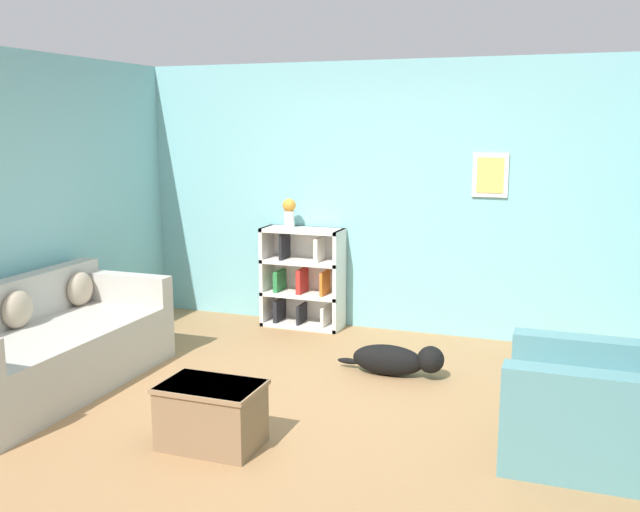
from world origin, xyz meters
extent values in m
plane|color=#997047|center=(0.00, 0.00, 0.00)|extent=(14.00, 14.00, 0.00)
cube|color=#7AB7BC|center=(0.00, 2.25, 1.30)|extent=(5.60, 0.10, 2.60)
cube|color=silver|center=(1.00, 2.19, 1.55)|extent=(0.32, 0.02, 0.40)
cube|color=#DBBC56|center=(1.00, 2.18, 1.55)|extent=(0.24, 0.01, 0.32)
cube|color=#7AB7BC|center=(-2.55, 0.00, 1.30)|extent=(0.10, 5.00, 2.60)
cube|color=#ADA89E|center=(-1.95, -0.28, 0.23)|extent=(0.92, 2.09, 0.47)
cube|color=#ADA89E|center=(-2.34, -0.28, 0.64)|extent=(0.16, 2.09, 0.36)
cube|color=#ADA89E|center=(-1.95, 0.69, 0.59)|extent=(0.92, 0.16, 0.25)
ellipsoid|color=tan|center=(-2.22, -0.28, 0.61)|extent=(0.14, 0.29, 0.29)
ellipsoid|color=tan|center=(-2.22, 0.45, 0.61)|extent=(0.14, 0.29, 0.29)
cube|color=silver|center=(-1.16, 2.02, 0.50)|extent=(0.04, 0.32, 1.00)
cube|color=silver|center=(-0.39, 2.02, 0.50)|extent=(0.04, 0.32, 1.00)
cube|color=silver|center=(-0.77, 2.17, 0.50)|extent=(0.81, 0.02, 1.00)
cube|color=silver|center=(-0.77, 2.02, 0.02)|extent=(0.81, 0.32, 0.04)
cube|color=silver|center=(-0.77, 2.02, 0.33)|extent=(0.81, 0.32, 0.04)
cube|color=silver|center=(-0.77, 2.02, 0.66)|extent=(0.81, 0.32, 0.04)
cube|color=silver|center=(-0.77, 2.02, 0.98)|extent=(0.81, 0.32, 0.04)
cube|color=black|center=(-1.02, 2.01, 0.14)|extent=(0.04, 0.24, 0.24)
cube|color=#287A3D|center=(-1.02, 2.01, 0.45)|extent=(0.05, 0.24, 0.21)
cube|color=black|center=(-0.96, 2.01, 0.81)|extent=(0.03, 0.24, 0.26)
cube|color=black|center=(-0.78, 2.01, 0.12)|extent=(0.03, 0.24, 0.21)
cube|color=#B22823|center=(-0.77, 2.01, 0.47)|extent=(0.05, 0.24, 0.24)
cube|color=silver|center=(-0.59, 2.01, 0.80)|extent=(0.04, 0.24, 0.23)
cube|color=silver|center=(-0.52, 2.01, 0.12)|extent=(0.03, 0.24, 0.21)
cube|color=orange|center=(-0.53, 2.01, 0.47)|extent=(0.03, 0.24, 0.23)
cube|color=slate|center=(1.91, -0.08, 0.22)|extent=(0.98, 0.88, 0.44)
cube|color=slate|center=(1.91, -0.43, 0.55)|extent=(0.98, 0.18, 0.22)
cube|color=slate|center=(1.91, 0.27, 0.55)|extent=(0.98, 0.18, 0.22)
cube|color=#846647|center=(-0.32, -0.71, 0.20)|extent=(0.61, 0.40, 0.41)
cube|color=#8F6E4D|center=(-0.32, -0.71, 0.39)|extent=(0.63, 0.43, 0.03)
ellipsoid|color=black|center=(0.39, 0.93, 0.12)|extent=(0.59, 0.22, 0.25)
sphere|color=black|center=(0.74, 0.93, 0.17)|extent=(0.22, 0.22, 0.22)
ellipsoid|color=black|center=(0.05, 0.97, 0.06)|extent=(0.20, 0.05, 0.05)
cylinder|color=silver|center=(-0.91, 2.02, 1.08)|extent=(0.10, 0.10, 0.17)
sphere|color=orange|center=(-0.91, 2.02, 1.22)|extent=(0.13, 0.13, 0.13)
camera|label=1|loc=(1.76, -4.45, 2.01)|focal=40.00mm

